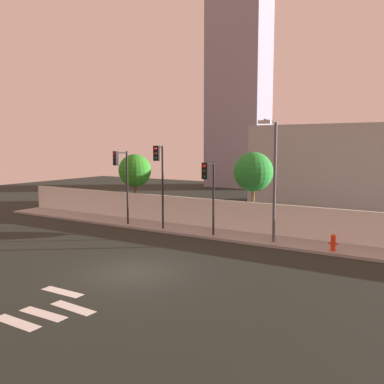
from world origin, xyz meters
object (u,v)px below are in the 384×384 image
roadside_tree_leftmost (135,171)px  roadside_tree_midleft (253,172)px  street_lamp_curbside (273,170)px  traffic_light_left (209,183)px  traffic_light_center (159,170)px  traffic_light_right (121,172)px  fire_hydrant (333,242)px

roadside_tree_leftmost → roadside_tree_midleft: bearing=0.0°
street_lamp_curbside → roadside_tree_midleft: size_ratio=1.30×
traffic_light_left → roadside_tree_leftmost: roadside_tree_leftmost is taller
traffic_light_center → street_lamp_curbside: size_ratio=0.80×
traffic_light_right → street_lamp_curbside: (10.15, 0.32, 0.40)m
traffic_light_left → traffic_light_center: traffic_light_center is taller
traffic_light_left → roadside_tree_leftmost: bearing=156.5°
fire_hydrant → traffic_light_center: bearing=-178.2°
traffic_light_left → traffic_light_center: (-3.58, 0.25, 0.60)m
traffic_light_center → street_lamp_curbside: (7.13, 0.28, 0.17)m
fire_hydrant → roadside_tree_midleft: size_ratio=0.17×
traffic_light_right → roadside_tree_leftmost: (-1.62, 3.36, -0.15)m
street_lamp_curbside → roadside_tree_leftmost: size_ratio=1.37×
street_lamp_curbside → fire_hydrant: size_ratio=7.65×
street_lamp_curbside → roadside_tree_midleft: bearing=128.6°
street_lamp_curbside → roadside_tree_leftmost: 12.17m
traffic_light_right → roadside_tree_leftmost: 3.73m
traffic_light_center → roadside_tree_midleft: (4.70, 3.31, -0.18)m
fire_hydrant → roadside_tree_leftmost: size_ratio=0.18×
traffic_light_left → street_lamp_curbside: (3.55, 0.53, 0.77)m
fire_hydrant → roadside_tree_midleft: bearing=151.8°
traffic_light_center → traffic_light_right: size_ratio=1.07×
traffic_light_center → roadside_tree_midleft: 5.76m
traffic_light_center → roadside_tree_leftmost: size_ratio=1.10×
traffic_light_center → traffic_light_right: traffic_light_center is taller
traffic_light_center → traffic_light_right: bearing=-179.2°
traffic_light_left → roadside_tree_leftmost: (-8.22, 3.57, 0.22)m
traffic_light_right → roadside_tree_leftmost: traffic_light_right is taller
fire_hydrant → roadside_tree_midleft: 7.04m
traffic_light_right → fire_hydrant: (13.30, 0.37, -3.03)m
traffic_light_left → roadside_tree_midleft: size_ratio=0.86×
traffic_light_center → fire_hydrant: (10.29, 0.33, -3.26)m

